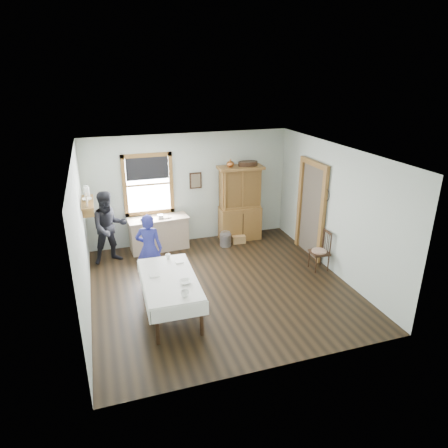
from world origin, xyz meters
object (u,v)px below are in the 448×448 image
at_px(woman_blue, 149,251).
at_px(figure_dark, 110,230).
at_px(spindle_chair, 319,251).
at_px(wicker_basket, 238,239).
at_px(work_counter, 159,234).
at_px(pail, 225,240).
at_px(dining_table, 170,296).
at_px(china_hutch, 240,203).

relative_size(woman_blue, figure_dark, 0.89).
height_order(spindle_chair, wicker_basket, spindle_chair).
bearing_deg(spindle_chair, work_counter, 149.52).
xyz_separation_m(work_counter, figure_dark, (-1.13, -0.32, 0.36)).
distance_m(wicker_basket, woman_blue, 2.76).
xyz_separation_m(spindle_chair, pail, (-1.54, 1.81, -0.29)).
relative_size(dining_table, spindle_chair, 2.04).
height_order(work_counter, china_hutch, china_hutch).
bearing_deg(work_counter, figure_dark, -167.98).
bearing_deg(spindle_chair, figure_dark, 160.81).
bearing_deg(spindle_chair, china_hutch, 119.64).
bearing_deg(spindle_chair, wicker_basket, 125.45).
height_order(work_counter, spindle_chair, spindle_chair).
bearing_deg(china_hutch, figure_dark, -171.03).
bearing_deg(spindle_chair, dining_table, -164.89).
relative_size(work_counter, pail, 4.63).
bearing_deg(china_hutch, pail, -143.37).
xyz_separation_m(china_hutch, wicker_basket, (-0.13, -0.25, -0.85)).
bearing_deg(work_counter, wicker_basket, -10.67).
bearing_deg(china_hutch, work_counter, -176.55).
bearing_deg(figure_dark, china_hutch, -5.95).
xyz_separation_m(china_hutch, pail, (-0.49, -0.33, -0.79)).
distance_m(pail, figure_dark, 2.78).
height_order(dining_table, wicker_basket, dining_table).
xyz_separation_m(pail, wicker_basket, (0.37, 0.08, -0.06)).
relative_size(china_hutch, figure_dark, 1.24).
relative_size(china_hutch, pail, 6.21).
height_order(china_hutch, woman_blue, china_hutch).
distance_m(pail, woman_blue, 2.40).
height_order(china_hutch, wicker_basket, china_hutch).
height_order(pail, wicker_basket, pail).
bearing_deg(china_hutch, dining_table, -126.88).
distance_m(pail, wicker_basket, 0.38).
height_order(work_counter, wicker_basket, work_counter).
xyz_separation_m(pail, woman_blue, (-2.01, -1.21, 0.52)).
bearing_deg(figure_dark, pail, -11.77).
distance_m(wicker_basket, figure_dark, 3.15).
bearing_deg(work_counter, dining_table, -99.35).
xyz_separation_m(dining_table, pail, (1.85, 2.50, -0.21)).
height_order(wicker_basket, woman_blue, woman_blue).
bearing_deg(pail, figure_dark, -179.56).
bearing_deg(wicker_basket, pail, -168.11).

